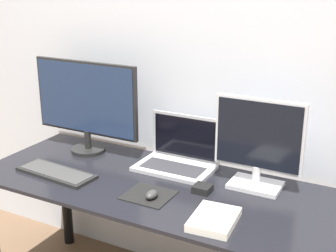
% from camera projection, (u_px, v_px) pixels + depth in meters
% --- Properties ---
extents(wall_back, '(7.00, 0.05, 2.50)m').
position_uv_depth(wall_back, '(197.00, 54.00, 2.34)').
color(wall_back, silver).
rests_on(wall_back, ground_plane).
extents(desk, '(1.75, 0.70, 0.71)m').
position_uv_depth(desk, '(158.00, 208.00, 2.20)').
color(desk, black).
rests_on(desk, ground_plane).
extents(monitor_left, '(0.63, 0.19, 0.50)m').
position_uv_depth(monitor_left, '(86.00, 103.00, 2.47)').
color(monitor_left, black).
rests_on(monitor_left, desk).
extents(monitor_right, '(0.40, 0.16, 0.42)m').
position_uv_depth(monitor_right, '(258.00, 143.00, 2.07)').
color(monitor_right, silver).
rests_on(monitor_right, desk).
extents(laptop, '(0.38, 0.25, 0.25)m').
position_uv_depth(laptop, '(179.00, 155.00, 2.35)').
color(laptop, '#ADADB2').
rests_on(laptop, desk).
extents(keyboard, '(0.42, 0.18, 0.02)m').
position_uv_depth(keyboard, '(56.00, 173.00, 2.27)').
color(keyboard, black).
rests_on(keyboard, desk).
extents(mousepad, '(0.21, 0.19, 0.00)m').
position_uv_depth(mousepad, '(149.00, 195.00, 2.05)').
color(mousepad, black).
rests_on(mousepad, desk).
extents(mouse, '(0.04, 0.07, 0.04)m').
position_uv_depth(mouse, '(152.00, 195.00, 2.01)').
color(mouse, '#333333').
rests_on(mouse, mousepad).
extents(book, '(0.18, 0.23, 0.03)m').
position_uv_depth(book, '(214.00, 219.00, 1.83)').
color(book, silver).
rests_on(book, desk).
extents(power_brick, '(0.08, 0.07, 0.03)m').
position_uv_depth(power_brick, '(202.00, 189.00, 2.08)').
color(power_brick, black).
rests_on(power_brick, desk).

